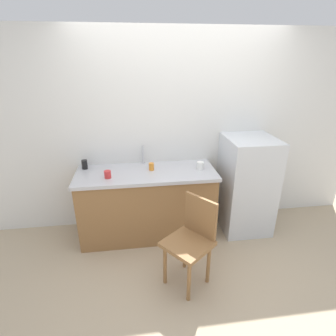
{
  "coord_description": "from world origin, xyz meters",
  "views": [
    {
      "loc": [
        -0.57,
        -2.21,
        2.1
      ],
      "look_at": [
        -0.19,
        0.6,
        0.9
      ],
      "focal_mm": 28.51,
      "sensor_mm": 36.0,
      "label": 1
    }
  ],
  "objects_px": {
    "cup_red": "(108,174)",
    "cup_white": "(200,166)",
    "chair": "(192,238)",
    "cup_black": "(85,165)",
    "refrigerator": "(246,184)",
    "cup_orange": "(151,167)"
  },
  "relations": [
    {
      "from": "cup_orange",
      "to": "cup_red",
      "type": "bearing_deg",
      "value": -162.53
    },
    {
      "from": "cup_red",
      "to": "cup_black",
      "type": "bearing_deg",
      "value": 134.03
    },
    {
      "from": "refrigerator",
      "to": "chair",
      "type": "bearing_deg",
      "value": -136.75
    },
    {
      "from": "refrigerator",
      "to": "cup_orange",
      "type": "distance_m",
      "value": 1.22
    },
    {
      "from": "cup_black",
      "to": "cup_white",
      "type": "distance_m",
      "value": 1.37
    },
    {
      "from": "chair",
      "to": "cup_white",
      "type": "distance_m",
      "value": 0.95
    },
    {
      "from": "cup_black",
      "to": "cup_orange",
      "type": "bearing_deg",
      "value": -10.34
    },
    {
      "from": "chair",
      "to": "cup_black",
      "type": "height_order",
      "value": "cup_black"
    },
    {
      "from": "cup_red",
      "to": "cup_orange",
      "type": "height_order",
      "value": "cup_orange"
    },
    {
      "from": "chair",
      "to": "cup_red",
      "type": "distance_m",
      "value": 1.15
    },
    {
      "from": "refrigerator",
      "to": "cup_white",
      "type": "height_order",
      "value": "refrigerator"
    },
    {
      "from": "cup_white",
      "to": "cup_orange",
      "type": "relative_size",
      "value": 1.07
    },
    {
      "from": "chair",
      "to": "cup_red",
      "type": "relative_size",
      "value": 10.78
    },
    {
      "from": "cup_red",
      "to": "cup_white",
      "type": "xyz_separation_m",
      "value": [
        1.07,
        0.1,
        0.0
      ]
    },
    {
      "from": "cup_red",
      "to": "chair",
      "type": "bearing_deg",
      "value": -41.86
    },
    {
      "from": "chair",
      "to": "cup_white",
      "type": "xyz_separation_m",
      "value": [
        0.27,
        0.82,
        0.4
      ]
    },
    {
      "from": "cup_red",
      "to": "cup_white",
      "type": "relative_size",
      "value": 0.89
    },
    {
      "from": "refrigerator",
      "to": "cup_red",
      "type": "relative_size",
      "value": 14.67
    },
    {
      "from": "cup_white",
      "to": "chair",
      "type": "bearing_deg",
      "value": -108.25
    },
    {
      "from": "cup_black",
      "to": "cup_white",
      "type": "xyz_separation_m",
      "value": [
        1.36,
        -0.2,
        -0.01
      ]
    },
    {
      "from": "cup_orange",
      "to": "cup_white",
      "type": "bearing_deg",
      "value": -5.56
    },
    {
      "from": "chair",
      "to": "cup_orange",
      "type": "relative_size",
      "value": 10.32
    }
  ]
}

